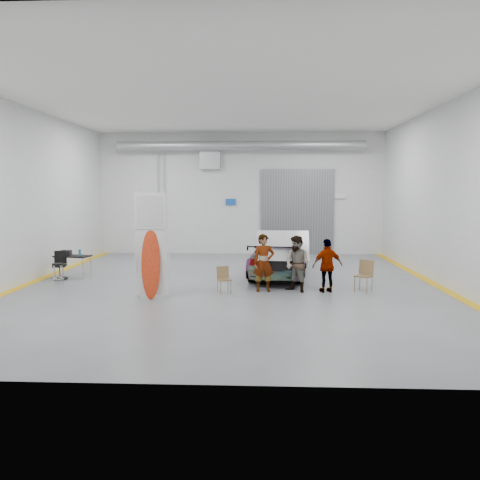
{
  "coord_description": "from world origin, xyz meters",
  "views": [
    {
      "loc": [
        0.98,
        -15.26,
        3.14
      ],
      "look_at": [
        0.3,
        0.28,
        1.5
      ],
      "focal_mm": 35.0,
      "sensor_mm": 36.0,
      "label": 1
    }
  ],
  "objects_px": {
    "person_b": "(297,264)",
    "folding_chair_far": "(363,282)",
    "surfboard_display": "(151,254)",
    "work_table": "(71,256)",
    "person_c": "(327,266)",
    "office_chair": "(60,267)",
    "person_a": "(264,263)",
    "sedan_car": "(279,256)",
    "folding_chair_near": "(224,285)",
    "shop_stool": "(58,275)"
  },
  "relations": [
    {
      "from": "person_b",
      "to": "folding_chair_far",
      "type": "bearing_deg",
      "value": 42.84
    },
    {
      "from": "surfboard_display",
      "to": "work_table",
      "type": "height_order",
      "value": "surfboard_display"
    },
    {
      "from": "surfboard_display",
      "to": "person_c",
      "type": "bearing_deg",
      "value": 10.37
    },
    {
      "from": "folding_chair_far",
      "to": "office_chair",
      "type": "xyz_separation_m",
      "value": [
        -10.34,
        1.68,
        0.13
      ]
    },
    {
      "from": "person_a",
      "to": "work_table",
      "type": "height_order",
      "value": "person_a"
    },
    {
      "from": "sedan_car",
      "to": "office_chair",
      "type": "distance_m",
      "value": 7.9
    },
    {
      "from": "person_c",
      "to": "person_b",
      "type": "bearing_deg",
      "value": -14.66
    },
    {
      "from": "folding_chair_near",
      "to": "shop_stool",
      "type": "xyz_separation_m",
      "value": [
        -5.61,
        0.86,
        0.12
      ]
    },
    {
      "from": "office_chair",
      "to": "folding_chair_near",
      "type": "bearing_deg",
      "value": -30.39
    },
    {
      "from": "folding_chair_far",
      "to": "shop_stool",
      "type": "distance_m",
      "value": 9.94
    },
    {
      "from": "shop_stool",
      "to": "sedan_car",
      "type": "bearing_deg",
      "value": 16.24
    },
    {
      "from": "person_a",
      "to": "work_table",
      "type": "xyz_separation_m",
      "value": [
        -7.02,
        2.18,
        -0.11
      ]
    },
    {
      "from": "shop_stool",
      "to": "office_chair",
      "type": "distance_m",
      "value": 1.22
    },
    {
      "from": "folding_chair_near",
      "to": "folding_chair_far",
      "type": "height_order",
      "value": "folding_chair_far"
    },
    {
      "from": "person_c",
      "to": "folding_chair_far",
      "type": "distance_m",
      "value": 1.25
    },
    {
      "from": "person_b",
      "to": "folding_chair_near",
      "type": "height_order",
      "value": "person_b"
    },
    {
      "from": "shop_stool",
      "to": "work_table",
      "type": "relative_size",
      "value": 0.55
    },
    {
      "from": "sedan_car",
      "to": "office_chair",
      "type": "xyz_separation_m",
      "value": [
        -7.83,
        -1.01,
        -0.29
      ]
    },
    {
      "from": "person_b",
      "to": "work_table",
      "type": "height_order",
      "value": "person_b"
    },
    {
      "from": "folding_chair_near",
      "to": "shop_stool",
      "type": "relative_size",
      "value": 1.08
    },
    {
      "from": "work_table",
      "to": "office_chair",
      "type": "relative_size",
      "value": 1.37
    },
    {
      "from": "person_c",
      "to": "folding_chair_far",
      "type": "height_order",
      "value": "person_c"
    },
    {
      "from": "surfboard_display",
      "to": "person_a",
      "type": "bearing_deg",
      "value": 17.39
    },
    {
      "from": "work_table",
      "to": "person_a",
      "type": "bearing_deg",
      "value": -17.25
    },
    {
      "from": "person_b",
      "to": "person_c",
      "type": "distance_m",
      "value": 0.93
    },
    {
      "from": "person_c",
      "to": "shop_stool",
      "type": "bearing_deg",
      "value": -18.72
    },
    {
      "from": "person_c",
      "to": "folding_chair_near",
      "type": "distance_m",
      "value": 3.25
    },
    {
      "from": "surfboard_display",
      "to": "shop_stool",
      "type": "distance_m",
      "value": 4.08
    },
    {
      "from": "person_b",
      "to": "surfboard_display",
      "type": "xyz_separation_m",
      "value": [
        -4.32,
        -1.16,
        0.45
      ]
    },
    {
      "from": "surfboard_display",
      "to": "office_chair",
      "type": "distance_m",
      "value": 5.0
    },
    {
      "from": "sedan_car",
      "to": "folding_chair_far",
      "type": "xyz_separation_m",
      "value": [
        2.51,
        -2.69,
        -0.41
      ]
    },
    {
      "from": "folding_chair_near",
      "to": "person_c",
      "type": "bearing_deg",
      "value": -15.63
    },
    {
      "from": "sedan_car",
      "to": "folding_chair_near",
      "type": "distance_m",
      "value": 3.55
    },
    {
      "from": "person_a",
      "to": "shop_stool",
      "type": "bearing_deg",
      "value": 166.52
    },
    {
      "from": "surfboard_display",
      "to": "folding_chair_far",
      "type": "relative_size",
      "value": 3.35
    },
    {
      "from": "shop_stool",
      "to": "work_table",
      "type": "xyz_separation_m",
      "value": [
        -0.19,
        1.55,
        0.42
      ]
    },
    {
      "from": "work_table",
      "to": "folding_chair_near",
      "type": "bearing_deg",
      "value": -22.62
    },
    {
      "from": "sedan_car",
      "to": "work_table",
      "type": "height_order",
      "value": "sedan_car"
    },
    {
      "from": "person_b",
      "to": "shop_stool",
      "type": "distance_m",
      "value": 7.91
    },
    {
      "from": "folding_chair_far",
      "to": "person_a",
      "type": "bearing_deg",
      "value": -142.96
    },
    {
      "from": "person_c",
      "to": "folding_chair_near",
      "type": "relative_size",
      "value": 2.08
    },
    {
      "from": "sedan_car",
      "to": "folding_chair_near",
      "type": "height_order",
      "value": "sedan_car"
    },
    {
      "from": "office_chair",
      "to": "person_b",
      "type": "bearing_deg",
      "value": -24.01
    },
    {
      "from": "work_table",
      "to": "office_chair",
      "type": "bearing_deg",
      "value": -118.43
    },
    {
      "from": "person_a",
      "to": "work_table",
      "type": "distance_m",
      "value": 7.35
    },
    {
      "from": "person_b",
      "to": "surfboard_display",
      "type": "distance_m",
      "value": 4.5
    },
    {
      "from": "person_c",
      "to": "surfboard_display",
      "type": "relative_size",
      "value": 0.51
    },
    {
      "from": "folding_chair_near",
      "to": "office_chair",
      "type": "bearing_deg",
      "value": 141.64
    },
    {
      "from": "shop_stool",
      "to": "work_table",
      "type": "bearing_deg",
      "value": 97.01
    },
    {
      "from": "person_a",
      "to": "surfboard_display",
      "type": "xyz_separation_m",
      "value": [
        -3.28,
        -1.16,
        0.42
      ]
    }
  ]
}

